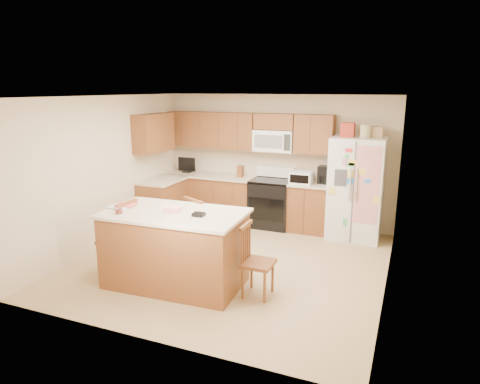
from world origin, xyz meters
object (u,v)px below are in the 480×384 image
at_px(refrigerator, 356,187).
at_px(island, 175,248).
at_px(stove, 271,202).
at_px(windsor_chair_right, 256,262).
at_px(windsor_chair_back, 202,233).
at_px(windsor_chair_left, 120,240).

height_order(refrigerator, island, refrigerator).
distance_m(stove, island, 2.92).
bearing_deg(refrigerator, stove, 177.70).
bearing_deg(windsor_chair_right, windsor_chair_back, 150.12).
height_order(island, windsor_chair_right, island).
height_order(windsor_chair_left, windsor_chair_right, windsor_chair_left).
height_order(windsor_chair_left, windsor_chair_back, windsor_chair_left).
xyz_separation_m(refrigerator, windsor_chair_left, (-2.90, -2.83, -0.41)).
bearing_deg(island, windsor_chair_left, -179.54).
xyz_separation_m(windsor_chair_left, windsor_chair_back, (0.94, 0.74, -0.02)).
height_order(island, windsor_chair_left, island).
height_order(stove, windsor_chair_left, stove).
height_order(stove, island, stove).
relative_size(refrigerator, island, 1.06).
xyz_separation_m(stove, refrigerator, (1.57, -0.06, 0.45)).
relative_size(island, windsor_chair_back, 1.82).
bearing_deg(stove, windsor_chair_back, -100.19).
xyz_separation_m(refrigerator, windsor_chair_back, (-1.96, -2.09, -0.42)).
distance_m(island, windsor_chair_back, 0.73).
relative_size(island, windsor_chair_left, 1.77).
xyz_separation_m(stove, island, (-0.42, -2.89, 0.04)).
bearing_deg(windsor_chair_left, stove, 65.38).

